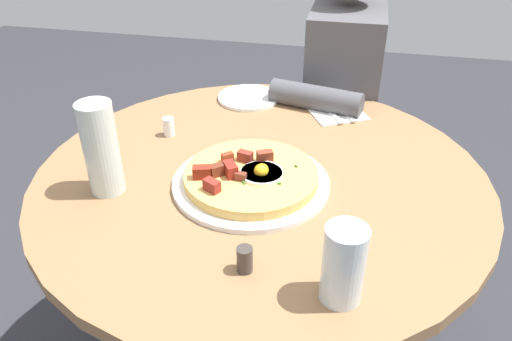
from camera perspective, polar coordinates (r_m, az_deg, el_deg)
The scene contains 12 objects.
dining_table at distance 1.22m, azimuth 0.50°, elevation -6.78°, with size 1.01×1.01×0.71m.
person_seated at distance 1.75m, azimuth 9.34°, elevation 4.57°, with size 0.53×0.34×1.14m.
pizza_plate at distance 1.07m, azimuth -0.57°, elevation -1.39°, with size 0.34×0.34×0.01m, color white.
breakfast_pizza at distance 1.06m, azimuth -0.64°, elevation -0.55°, with size 0.29×0.29×0.05m.
bread_plate at distance 1.46m, azimuth -0.85°, elevation 8.35°, with size 0.18×0.18×0.01m, color white.
napkin at distance 1.41m, azimuth 8.93°, elevation 6.90°, with size 0.17×0.14×0.00m, color white.
fork at distance 1.42m, azimuth 9.61°, elevation 7.14°, with size 0.18×0.01×0.01m, color silver.
knife at distance 1.40m, azimuth 8.26°, elevation 6.99°, with size 0.18×0.01×0.01m, color silver.
water_glass at distance 0.79m, azimuth 9.99°, elevation -10.57°, with size 0.07×0.07×0.14m, color silver.
water_bottle at distance 1.05m, azimuth -17.33°, elevation 2.40°, with size 0.07×0.07×0.20m, color silver.
salt_shaker at distance 1.28m, azimuth -9.97°, elevation 4.96°, with size 0.03×0.03×0.05m, color white.
pepper_shaker at distance 0.85m, azimuth -1.31°, elevation -10.15°, with size 0.03×0.03×0.05m, color #3F3833.
Camera 1 is at (-0.92, -0.19, 1.31)m, focal length 34.91 mm.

